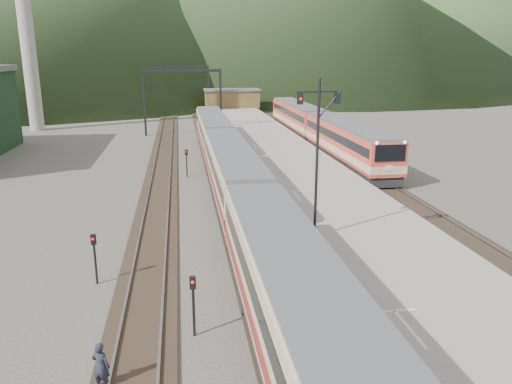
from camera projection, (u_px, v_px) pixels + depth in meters
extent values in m
cube|color=black|center=(216.00, 157.00, 48.30)|extent=(2.60, 200.00, 0.12)
cube|color=slate|center=(208.00, 156.00, 48.17)|extent=(0.10, 200.00, 0.14)
cube|color=slate|center=(223.00, 156.00, 48.38)|extent=(0.10, 200.00, 0.14)
cube|color=black|center=(164.00, 159.00, 47.57)|extent=(2.60, 200.00, 0.12)
cube|color=slate|center=(156.00, 158.00, 47.44)|extent=(0.10, 200.00, 0.14)
cube|color=slate|center=(171.00, 157.00, 47.65)|extent=(0.10, 200.00, 0.14)
cube|color=black|center=(330.00, 154.00, 49.97)|extent=(2.60, 200.00, 0.12)
cube|color=slate|center=(324.00, 153.00, 49.84)|extent=(0.10, 200.00, 0.14)
cube|color=slate|center=(337.00, 152.00, 50.05)|extent=(0.10, 200.00, 0.14)
cube|color=gray|center=(277.00, 155.00, 47.09)|extent=(8.00, 100.00, 1.00)
cube|color=black|center=(144.00, 103.00, 60.46)|extent=(0.25, 0.25, 8.00)
cube|color=black|center=(221.00, 102.00, 61.82)|extent=(0.25, 0.25, 8.00)
cube|color=black|center=(182.00, 71.00, 60.14)|extent=(9.30, 0.22, 0.35)
cube|color=black|center=(154.00, 89.00, 84.30)|extent=(0.25, 0.25, 8.00)
cube|color=black|center=(209.00, 89.00, 85.65)|extent=(0.25, 0.25, 8.00)
cube|color=black|center=(180.00, 66.00, 83.97)|extent=(9.30, 0.22, 0.35)
cylinder|color=#9E998E|center=(24.00, 10.00, 62.11)|extent=(1.80, 1.80, 30.00)
cube|color=brown|center=(232.00, 99.00, 84.72)|extent=(9.00, 4.00, 2.80)
cube|color=slate|center=(232.00, 90.00, 84.31)|extent=(9.40, 4.40, 0.30)
cone|color=#334924|center=(435.00, 19.00, 219.76)|extent=(160.00, 160.00, 50.00)
cube|color=beige|center=(297.00, 315.00, 15.35)|extent=(2.69, 18.12, 3.29)
cube|color=beige|center=(233.00, 176.00, 33.09)|extent=(2.69, 18.12, 3.29)
cube|color=beige|center=(213.00, 134.00, 50.84)|extent=(2.69, 18.12, 3.29)
cube|color=#CA4738|center=(347.00, 143.00, 44.88)|extent=(2.79, 18.79, 3.41)
cube|color=#CA4738|center=(298.00, 118.00, 63.27)|extent=(2.79, 18.79, 3.41)
cylinder|color=black|center=(317.00, 160.00, 23.54)|extent=(0.14, 0.14, 7.58)
cube|color=black|center=(319.00, 92.00, 22.70)|extent=(2.20, 0.23, 0.07)
cube|color=black|center=(300.00, 99.00, 22.58)|extent=(0.26, 0.20, 0.50)
cube|color=black|center=(337.00, 98.00, 22.97)|extent=(0.26, 0.20, 0.50)
cylinder|color=black|center=(194.00, 310.00, 17.40)|extent=(0.10, 0.10, 2.00)
cube|color=black|center=(193.00, 282.00, 17.12)|extent=(0.22, 0.17, 0.45)
cylinder|color=black|center=(187.00, 165.00, 40.42)|extent=(0.10, 0.10, 2.00)
cube|color=black|center=(186.00, 152.00, 40.14)|extent=(0.26, 0.23, 0.45)
cylinder|color=black|center=(95.00, 262.00, 21.41)|extent=(0.10, 0.10, 2.00)
cube|color=black|center=(93.00, 239.00, 21.13)|extent=(0.26, 0.22, 0.45)
imported|color=#202533|center=(101.00, 366.00, 14.64)|extent=(0.66, 0.55, 1.54)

